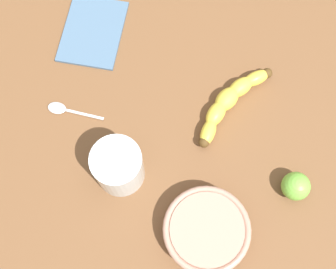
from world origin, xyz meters
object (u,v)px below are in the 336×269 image
smoothie_glass (118,167)px  teaspoon (60,109)px  banana (229,101)px  lime_fruit (296,186)px  ceramic_bowl (206,230)px

smoothie_glass → teaspoon: smoothie_glass is taller
teaspoon → banana: bearing=-164.5°
lime_fruit → banana: bearing=-145.8°
smoothie_glass → banana: bearing=124.5°
smoothie_glass → lime_fruit: smoothie_glass is taller
smoothie_glass → ceramic_bowl: size_ratio=0.65×
teaspoon → lime_fruit: bearing=174.1°
banana → lime_fruit: 19.80cm
banana → lime_fruit: bearing=75.2°
smoothie_glass → teaspoon: 18.10cm
ceramic_bowl → lime_fruit: bearing=116.4°
banana → lime_fruit: (16.38, 11.11, 0.72)cm
banana → ceramic_bowl: 24.78cm
smoothie_glass → teaspoon: (-12.49, -12.32, -4.44)cm
teaspoon → ceramic_bowl: bearing=153.5°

